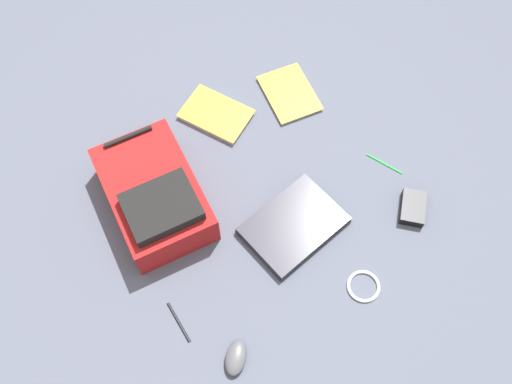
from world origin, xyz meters
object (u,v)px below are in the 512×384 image
at_px(laptop, 294,225).
at_px(cable_coil, 364,286).
at_px(pen_blue, 178,322).
at_px(power_brick, 413,208).
at_px(backpack, 155,196).
at_px(book_comic, 216,114).
at_px(pen_black, 384,163).
at_px(computer_mouse, 236,358).
at_px(book_blue, 289,94).

height_order(laptop, cable_coil, laptop).
bearing_deg(pen_blue, power_brick, -11.41).
xyz_separation_m(backpack, book_comic, (0.37, 0.17, -0.07)).
bearing_deg(pen_black, backpack, 153.74).
height_order(computer_mouse, pen_black, computer_mouse).
bearing_deg(pen_blue, book_comic, 45.11).
xyz_separation_m(book_comic, cable_coil, (-0.02, -0.82, -0.01)).
height_order(book_comic, pen_blue, book_comic).
relative_size(computer_mouse, power_brick, 0.89).
xyz_separation_m(book_comic, computer_mouse, (-0.47, -0.75, 0.01)).
height_order(computer_mouse, power_brick, same).
bearing_deg(backpack, pen_blue, -114.77).
height_order(backpack, book_blue, backpack).
bearing_deg(book_comic, computer_mouse, -122.30).
distance_m(book_blue, book_comic, 0.29).
height_order(laptop, power_brick, power_brick).
xyz_separation_m(computer_mouse, pen_blue, (-0.07, 0.20, -0.01)).
distance_m(laptop, pen_black, 0.41).
bearing_deg(book_blue, backpack, -172.79).
bearing_deg(backpack, book_blue, 7.21).
bearing_deg(pen_black, cable_coil, -141.92).
height_order(laptop, pen_blue, laptop).
distance_m(book_blue, pen_black, 0.45).
distance_m(backpack, book_blue, 0.66).
bearing_deg(computer_mouse, pen_blue, -20.67).
bearing_deg(book_comic, laptop, -96.60).
bearing_deg(pen_black, pen_blue, -178.89).
distance_m(backpack, laptop, 0.47).
bearing_deg(pen_blue, pen_black, 1.11).
distance_m(computer_mouse, pen_black, 0.85).
distance_m(backpack, cable_coil, 0.74).
bearing_deg(book_blue, laptop, -128.04).
bearing_deg(pen_black, laptop, 178.51).
bearing_deg(backpack, pen_black, -26.26).
bearing_deg(cable_coil, power_brick, 17.31).
bearing_deg(cable_coil, computer_mouse, 171.17).
distance_m(book_comic, cable_coil, 0.82).
xyz_separation_m(backpack, cable_coil, (0.36, -0.64, -0.07)).
distance_m(laptop, pen_blue, 0.49).
height_order(backpack, laptop, backpack).
relative_size(power_brick, pen_black, 0.87).
xyz_separation_m(laptop, book_comic, (0.06, 0.52, -0.01)).
bearing_deg(laptop, computer_mouse, -151.24).
xyz_separation_m(backpack, pen_black, (0.72, -0.36, -0.07)).
height_order(book_blue, pen_blue, book_blue).
bearing_deg(computer_mouse, cable_coil, -140.17).
distance_m(book_blue, pen_blue, 0.94).
bearing_deg(computer_mouse, book_blue, -90.12).
xyz_separation_m(laptop, computer_mouse, (-0.41, -0.23, 0.00)).
relative_size(book_comic, pen_blue, 2.02).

